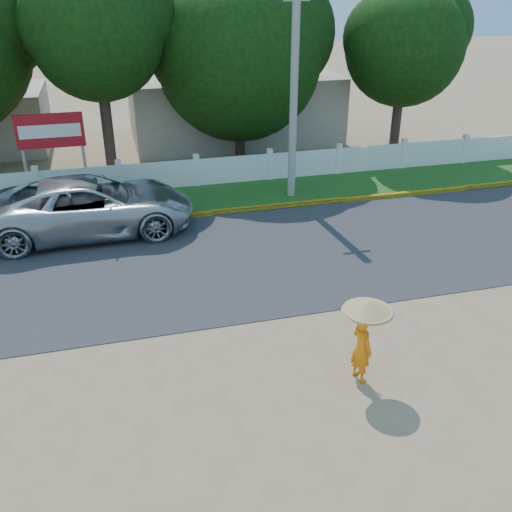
{
  "coord_description": "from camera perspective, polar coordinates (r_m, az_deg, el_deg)",
  "views": [
    {
      "loc": [
        -3.26,
        -10.35,
        7.69
      ],
      "look_at": [
        0.0,
        2.0,
        1.3
      ],
      "focal_mm": 40.0,
      "sensor_mm": 36.0,
      "label": 1
    }
  ],
  "objects": [
    {
      "name": "ground",
      "position": [
        13.3,
        2.22,
        -8.77
      ],
      "size": [
        120.0,
        120.0,
        0.0
      ],
      "primitive_type": "plane",
      "color": "#9E8460",
      "rests_on": "ground"
    },
    {
      "name": "road",
      "position": [
        17.03,
        -2.15,
        -0.25
      ],
      "size": [
        60.0,
        7.0,
        0.02
      ],
      "primitive_type": "cube",
      "color": "#38383A",
      "rests_on": "ground"
    },
    {
      "name": "grass_verge",
      "position": [
        21.76,
        -5.24,
        5.8
      ],
      "size": [
        60.0,
        3.5,
        0.03
      ],
      "primitive_type": "cube",
      "color": "#2D601E",
      "rests_on": "ground"
    },
    {
      "name": "curb",
      "position": [
        20.18,
        -4.4,
        4.33
      ],
      "size": [
        40.0,
        0.18,
        0.16
      ],
      "primitive_type": "cube",
      "color": "yellow",
      "rests_on": "ground"
    },
    {
      "name": "fence",
      "position": [
        22.94,
        -5.93,
        8.29
      ],
      "size": [
        40.0,
        0.1,
        1.1
      ],
      "primitive_type": "cube",
      "color": "silver",
      "rests_on": "ground"
    },
    {
      "name": "building_near",
      "position": [
        29.67,
        -2.36,
        14.7
      ],
      "size": [
        10.0,
        6.0,
        3.2
      ],
      "primitive_type": "cube",
      "color": "#B7AD99",
      "rests_on": "ground"
    },
    {
      "name": "utility_pole",
      "position": [
        20.97,
        3.81,
        15.9
      ],
      "size": [
        0.28,
        0.28,
        7.66
      ],
      "primitive_type": "cylinder",
      "color": "gray",
      "rests_on": "ground"
    },
    {
      "name": "vehicle",
      "position": [
        19.2,
        -16.18,
        4.81
      ],
      "size": [
        6.65,
        3.19,
        1.83
      ],
      "primitive_type": "imported",
      "rotation": [
        0.0,
        0.0,
        1.6
      ],
      "color": "#B0B3B8",
      "rests_on": "ground"
    },
    {
      "name": "monk_with_parasol",
      "position": [
        11.79,
        10.8,
        -7.17
      ],
      "size": [
        1.04,
        1.04,
        1.89
      ],
      "color": "orange",
      "rests_on": "ground"
    },
    {
      "name": "billboard",
      "position": [
        23.41,
        -19.85,
        11.31
      ],
      "size": [
        2.5,
        0.13,
        2.95
      ],
      "color": "gray",
      "rests_on": "ground"
    },
    {
      "name": "tree_row",
      "position": [
        24.55,
        -13.49,
        19.36
      ],
      "size": [
        28.41,
        7.33,
        8.82
      ],
      "color": "#473828",
      "rests_on": "ground"
    }
  ]
}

